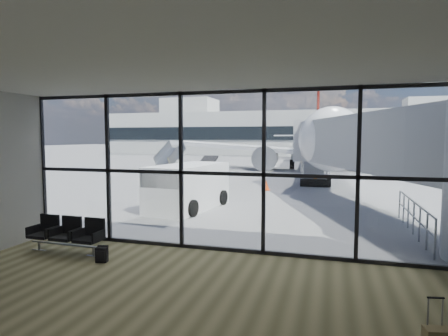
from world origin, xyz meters
The scene contains 21 objects.
ground centered at (0.00, 40.00, 0.00)m, with size 220.00×220.00×0.00m, color slate.
lounge_shell centered at (0.00, -4.80, 2.65)m, with size 12.02×8.01×4.51m.
glass_curtain_wall centered at (0.00, 0.00, 2.25)m, with size 12.10×0.12×4.50m.
jet_bridge centered at (4.90, 7.07, 2.76)m, with size 8.00×16.50×4.33m.
apron_railing centered at (5.60, 3.50, 0.72)m, with size 0.06×5.46×1.11m.
far_terminal centered at (-0.59, 61.97, 4.21)m, with size 80.00×12.20×11.00m.
tree_0 centered at (-45.00, 72.00, 4.63)m, with size 4.95×4.95×7.12m.
tree_1 centered at (-39.00, 72.00, 5.25)m, with size 5.61×5.61×8.07m.
tree_2 centered at (-33.00, 72.00, 5.88)m, with size 6.27×6.27×9.03m.
tree_3 centered at (-27.00, 72.00, 4.63)m, with size 4.95×4.95×7.12m.
tree_4 centered at (-21.00, 72.00, 5.25)m, with size 5.61×5.61×8.07m.
tree_5 centered at (-15.00, 72.00, 5.88)m, with size 6.27×6.27×9.03m.
seating_row centered at (-4.08, -1.30, 0.55)m, with size 2.24×0.67×0.99m.
backpack centered at (-2.67, -1.81, 0.21)m, with size 0.32×0.31×0.43m.
airliner centered at (1.89, 29.94, 3.04)m, with size 33.45×38.79×9.99m.
service_van centered at (-3.24, 5.55, 1.03)m, with size 2.73×4.83×2.00m.
belt_loader centered at (-6.27, 16.18, 0.60)m, with size 1.59×3.88×1.78m.
mobile_stairs centered at (-10.12, 17.98, 0.56)m, with size 2.24×3.57×2.35m.
traffic_cone_a centered at (-3.28, 9.81, 0.24)m, with size 0.36×0.36×0.51m.
traffic_cone_b centered at (-0.86, 12.51, 0.30)m, with size 0.44×0.44×0.63m.
traffic_cone_c centered at (1.89, 17.00, 0.29)m, with size 0.42×0.42×0.60m.
Camera 1 is at (2.95, -9.94, 3.20)m, focal length 30.00 mm.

